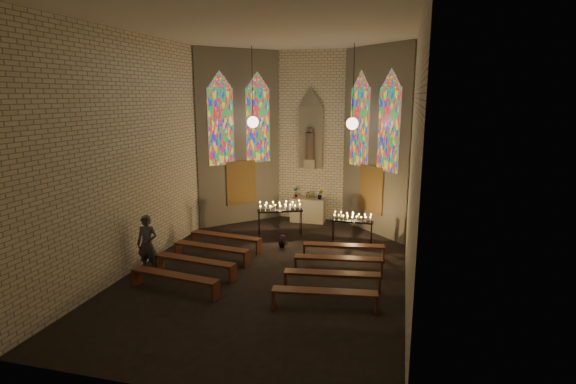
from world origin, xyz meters
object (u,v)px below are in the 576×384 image
object	(u,v)px
aisle_flower_pot	(282,241)
votive_stand_right	(352,219)
votive_stand_left	(280,208)
altar	(308,210)
visitor	(147,244)

from	to	relation	value
aisle_flower_pot	votive_stand_right	xyz separation A→B (m)	(2.33, 0.96, 0.70)
votive_stand_left	altar	bearing A→B (deg)	51.84
altar	visitor	distance (m)	7.44
votive_stand_right	altar	bearing A→B (deg)	132.62
aisle_flower_pot	altar	bearing A→B (deg)	86.53
votive_stand_right	visitor	size ratio (longest dim) A/B	0.83
altar	votive_stand_left	xyz separation A→B (m)	(-0.62, -2.13, 0.56)
altar	aisle_flower_pot	distance (m)	3.41
visitor	aisle_flower_pot	bearing A→B (deg)	39.76
altar	votive_stand_left	world-z (taller)	votive_stand_left
votive_stand_left	votive_stand_right	size ratio (longest dim) A/B	1.18
aisle_flower_pot	votive_stand_right	world-z (taller)	votive_stand_right
votive_stand_left	visitor	size ratio (longest dim) A/B	0.98
altar	votive_stand_right	size ratio (longest dim) A/B	0.96
aisle_flower_pot	votive_stand_right	size ratio (longest dim) A/B	0.30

